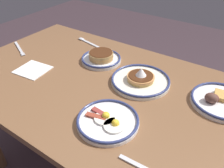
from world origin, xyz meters
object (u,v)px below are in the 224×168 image
at_px(plate_near_main, 101,58).
at_px(plate_center_pancakes, 140,80).
at_px(paper_napkin, 33,70).
at_px(plate_far_companion, 221,101).
at_px(fork_far, 19,49).
at_px(tea_spoon, 87,42).
at_px(plate_far_side, 108,121).

distance_m(plate_near_main, plate_center_pancakes, 0.28).
distance_m(plate_near_main, paper_napkin, 0.35).
xyz_separation_m(plate_center_pancakes, paper_napkin, (0.50, 0.21, -0.01)).
relative_size(plate_near_main, plate_far_companion, 0.85).
xyz_separation_m(plate_center_pancakes, plate_far_companion, (-0.34, -0.05, -0.00)).
bearing_deg(plate_far_companion, fork_far, 7.85).
bearing_deg(plate_far_companion, tea_spoon, -9.96).
relative_size(paper_napkin, fork_far, 0.78).
xyz_separation_m(plate_near_main, plate_far_side, (-0.30, 0.36, -0.01)).
bearing_deg(plate_far_side, plate_far_companion, -131.75).
relative_size(plate_far_side, tea_spoon, 1.16).
bearing_deg(fork_far, plate_far_side, 165.45).
height_order(plate_center_pancakes, paper_napkin, plate_center_pancakes).
distance_m(paper_napkin, fork_far, 0.27).
bearing_deg(paper_napkin, plate_center_pancakes, -157.39).
height_order(plate_near_main, fork_far, plate_near_main).
relative_size(plate_far_side, paper_napkin, 1.54).
relative_size(plate_center_pancakes, plate_far_side, 1.17).
height_order(plate_near_main, paper_napkin, plate_near_main).
relative_size(plate_near_main, tea_spoon, 1.05).
relative_size(plate_far_companion, paper_napkin, 1.65).
xyz_separation_m(plate_far_side, fork_far, (0.77, -0.20, -0.01)).
bearing_deg(paper_napkin, plate_far_companion, -162.73).
relative_size(plate_center_pancakes, tea_spoon, 1.36).
distance_m(paper_napkin, tea_spoon, 0.41).
xyz_separation_m(plate_far_side, tea_spoon, (0.51, -0.50, -0.01)).
distance_m(plate_center_pancakes, plate_far_companion, 0.34).
bearing_deg(plate_center_pancakes, plate_far_companion, -171.08).
bearing_deg(plate_far_companion, paper_napkin, 17.27).
xyz_separation_m(plate_near_main, paper_napkin, (0.23, 0.27, -0.02)).
bearing_deg(plate_far_side, fork_far, -14.55).
relative_size(plate_far_companion, fork_far, 1.29).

